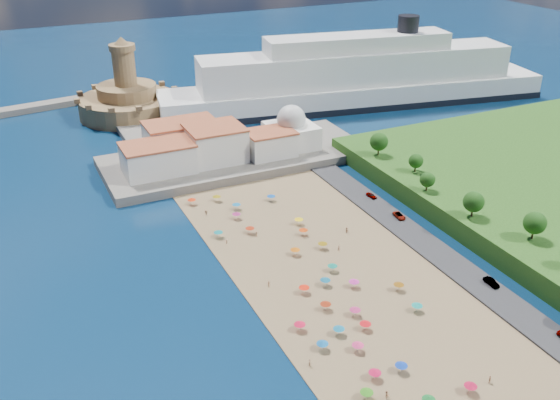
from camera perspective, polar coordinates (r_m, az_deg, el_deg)
ground at (r=153.02m, az=2.66°, el=-6.75°), size 700.00×700.00×0.00m
terrace at (r=215.13m, az=-4.02°, el=3.89°), size 90.00×36.00×3.00m
jetty at (r=240.67m, az=-12.02°, el=5.78°), size 18.00×70.00×2.40m
waterfront_buildings at (r=209.36m, az=-7.47°, el=4.96°), size 57.00×29.00×11.00m
domed_building at (r=218.19m, az=1.03°, el=6.39°), size 16.00×16.00×15.00m
fortress at (r=266.83m, az=-13.75°, el=8.88°), size 40.00×40.00×32.40m
cruise_ship at (r=273.76m, az=6.95°, el=10.81°), size 171.01×53.69×37.01m
beach_parasols at (r=141.40m, az=5.16°, el=-8.89°), size 32.14×115.66×2.20m
beachgoers at (r=151.02m, az=2.58°, el=-6.74°), size 34.59×88.35×1.80m
parked_cars at (r=166.37m, az=14.63°, el=-4.17°), size 2.69×77.48×1.43m
hillside_trees at (r=169.82m, az=18.56°, el=-0.71°), size 12.55×111.37×7.64m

